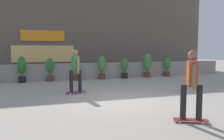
{
  "coord_description": "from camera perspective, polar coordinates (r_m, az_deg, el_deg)",
  "views": [
    {
      "loc": [
        -2.82,
        -7.06,
        1.73
      ],
      "look_at": [
        0.0,
        1.5,
        0.9
      ],
      "focal_mm": 36.93,
      "sensor_mm": 36.0,
      "label": 1
    }
  ],
  "objects": [
    {
      "name": "ground_plane",
      "position": [
        7.8,
        3.48,
        -7.56
      ],
      "size": [
        48.0,
        48.0,
        0.0
      ],
      "primitive_type": "plane",
      "color": "#A8A093"
    },
    {
      "name": "potted_plant_1",
      "position": [
        12.67,
        -21.45,
        0.53
      ],
      "size": [
        0.44,
        0.44,
        1.35
      ],
      "color": "black",
      "rests_on": "ground"
    },
    {
      "name": "planter_wall",
      "position": [
        13.43,
        -6.02,
        -0.24
      ],
      "size": [
        18.0,
        0.4,
        0.9
      ],
      "primitive_type": "cube",
      "color": "gray",
      "rests_on": "ground"
    },
    {
      "name": "building_backdrop",
      "position": [
        17.36,
        -8.97,
        10.21
      ],
      "size": [
        20.0,
        2.08,
        6.5
      ],
      "color": "#60564C",
      "rests_on": "ground"
    },
    {
      "name": "potted_plant_7",
      "position": [
        14.87,
        13.46,
        0.92
      ],
      "size": [
        0.37,
        0.37,
        1.21
      ],
      "color": "brown",
      "rests_on": "ground"
    },
    {
      "name": "skater_by_wall_left",
      "position": [
        5.67,
        19.14,
        -3.04
      ],
      "size": [
        0.81,
        0.54,
        1.7
      ],
      "color": "maroon",
      "rests_on": "ground"
    },
    {
      "name": "potted_plant_2",
      "position": [
        12.68,
        -15.09,
        0.34
      ],
      "size": [
        0.39,
        0.39,
        1.25
      ],
      "color": "brown",
      "rests_on": "ground"
    },
    {
      "name": "skater_by_wall_right",
      "position": [
        8.99,
        -9.04,
        0.16
      ],
      "size": [
        0.82,
        0.55,
        1.7
      ],
      "color": "#72338C",
      "rests_on": "ground"
    },
    {
      "name": "potted_plant_5",
      "position": [
        13.59,
        3.17,
        0.64
      ],
      "size": [
        0.37,
        0.37,
        1.2
      ],
      "color": "black",
      "rests_on": "ground"
    },
    {
      "name": "potted_plant_3",
      "position": [
        12.84,
        -8.73,
        0.24
      ],
      "size": [
        0.36,
        0.36,
        1.18
      ],
      "color": "brown",
      "rests_on": "ground"
    },
    {
      "name": "potted_plant_4",
      "position": [
        13.14,
        -2.5,
        0.96
      ],
      "size": [
        0.43,
        0.43,
        1.33
      ],
      "color": "brown",
      "rests_on": "ground"
    },
    {
      "name": "potted_plant_6",
      "position": [
        14.19,
        8.79,
        1.59
      ],
      "size": [
        0.49,
        0.49,
        1.45
      ],
      "color": "brown",
      "rests_on": "ground"
    }
  ]
}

